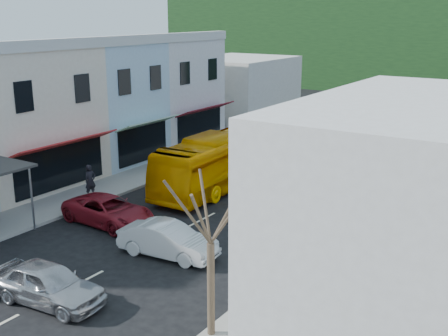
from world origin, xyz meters
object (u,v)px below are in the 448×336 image
car_silver (48,285)px  car_white (168,240)px  car_red (109,210)px  street_tree (211,243)px  bus (225,160)px  pedestrian_left (90,182)px  direction_sign (280,234)px

car_silver → car_white: (1.06, 5.44, 0.00)m
car_red → street_tree: 11.51m
bus → street_tree: 16.39m
bus → pedestrian_left: size_ratio=6.82×
car_white → car_red: (-4.76, 1.38, 0.00)m
car_white → street_tree: 6.98m
car_white → car_red: bearing=68.1°
car_white → car_silver: bearing=163.3°
street_tree → car_white: bearing=140.4°
direction_sign → car_white: bearing=-165.9°
bus → car_silver: 15.43m
pedestrian_left → car_white: bearing=-102.4°
pedestrian_left → direction_sign: direction_sign is taller
car_white → direction_sign: size_ratio=1.09×
car_red → pedestrian_left: bearing=60.9°
car_red → street_tree: bearing=-116.6°
car_silver → car_red: same height
bus → car_white: size_ratio=2.64×
car_white → street_tree: (5.01, -4.14, 2.52)m
car_silver → direction_sign: (6.17, 5.73, 1.32)m
car_red → bus: bearing=-5.8°
direction_sign → bus: bearing=143.0°
car_red → pedestrian_left: pedestrian_left is taller
bus → direction_sign: size_ratio=2.87×
bus → car_silver: size_ratio=2.64×
car_red → pedestrian_left: size_ratio=2.71×
car_silver → direction_sign: direction_sign is taller
bus → car_silver: bus is taller
car_silver → car_red: bearing=23.4°
car_white → bus: bearing=13.9°
car_silver → street_tree: size_ratio=0.68×
direction_sign → street_tree: 4.60m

